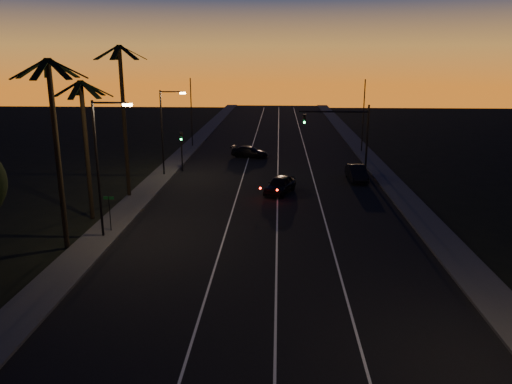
{
  "coord_description": "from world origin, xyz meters",
  "views": [
    {
      "loc": [
        0.54,
        -10.63,
        11.53
      ],
      "look_at": [
        -0.9,
        20.86,
        3.02
      ],
      "focal_mm": 35.0,
      "sensor_mm": 36.0,
      "label": 1
    }
  ],
  "objects_px": {
    "signal_mast": "(344,127)",
    "cross_car": "(250,152)",
    "right_car": "(357,173)",
    "lead_car": "(280,185)"
  },
  "relations": [
    {
      "from": "signal_mast",
      "to": "lead_car",
      "type": "distance_m",
      "value": 11.18
    },
    {
      "from": "lead_car",
      "to": "cross_car",
      "type": "bearing_deg",
      "value": 102.6
    },
    {
      "from": "cross_car",
      "to": "lead_car",
      "type": "bearing_deg",
      "value": -77.4
    },
    {
      "from": "lead_car",
      "to": "right_car",
      "type": "height_order",
      "value": "lead_car"
    },
    {
      "from": "cross_car",
      "to": "right_car",
      "type": "bearing_deg",
      "value": -45.4
    },
    {
      "from": "signal_mast",
      "to": "cross_car",
      "type": "relative_size",
      "value": 1.48
    },
    {
      "from": "signal_mast",
      "to": "right_car",
      "type": "distance_m",
      "value": 5.23
    },
    {
      "from": "right_car",
      "to": "signal_mast",
      "type": "bearing_deg",
      "value": 107.15
    },
    {
      "from": "cross_car",
      "to": "signal_mast",
      "type": "bearing_deg",
      "value": -38.52
    },
    {
      "from": "right_car",
      "to": "cross_car",
      "type": "height_order",
      "value": "right_car"
    }
  ]
}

